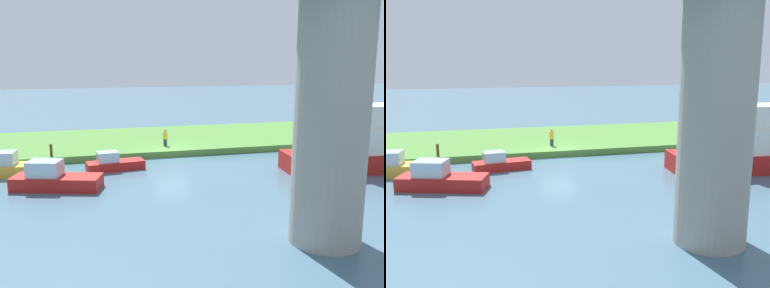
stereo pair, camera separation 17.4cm
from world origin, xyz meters
The scene contains 9 objects.
ground_plane centered at (0.00, 0.00, 0.00)m, with size 160.00×160.00×0.00m, color #476B7F.
grassy_bank centered at (0.00, -6.00, 0.25)m, with size 80.00×12.00×0.50m, color #4C8438.
bridge_pylon centered at (-2.81, 16.70, 5.01)m, with size 2.92×2.92×10.02m, color #9E998E.
person_on_bank centered at (0.09, -2.15, 1.20)m, with size 0.46×0.46×1.39m.
mooring_post centered at (8.77, -0.66, 0.93)m, with size 0.20×0.20×0.86m, color brown.
houseboat_blue centered at (-11.38, 6.82, 1.79)m, with size 9.72×4.07×4.83m.
motorboat_red centered at (8.31, 6.15, 0.60)m, with size 5.34×3.22×1.68m.
motorboat_white centered at (11.17, 2.34, 0.56)m, with size 4.92×2.35×1.58m.
pontoon_yellow centered at (4.61, 2.59, 0.46)m, with size 3.98×1.85×1.28m.
Camera 1 is at (6.84, 31.74, 7.49)m, focal length 40.93 mm.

